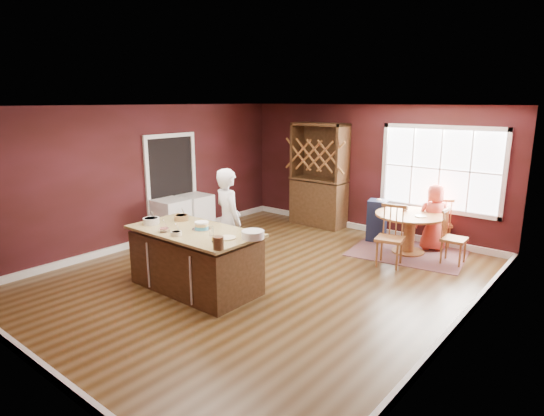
{
  "coord_description": "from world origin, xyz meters",
  "views": [
    {
      "loc": [
        4.44,
        -5.23,
        2.78
      ],
      "look_at": [
        -0.16,
        0.42,
        1.05
      ],
      "focal_mm": 30.0,
      "sensor_mm": 36.0,
      "label": 1
    }
  ],
  "objects_px": {
    "kitchen_island": "(195,261)",
    "high_chair": "(377,220)",
    "chair_north": "(440,221)",
    "toddler": "(382,202)",
    "dryer": "(196,215)",
    "seated_woman": "(434,217)",
    "baker": "(228,221)",
    "hutch": "(319,175)",
    "washer": "(171,221)",
    "dining_table": "(410,225)",
    "chair_south": "(390,236)",
    "chair_east": "(454,237)",
    "layer_cake": "(202,226)"
  },
  "relations": [
    {
      "from": "dining_table",
      "to": "seated_woman",
      "type": "height_order",
      "value": "seated_woman"
    },
    {
      "from": "kitchen_island",
      "to": "toddler",
      "type": "xyz_separation_m",
      "value": [
        1.08,
        3.96,
        0.37
      ]
    },
    {
      "from": "seated_woman",
      "to": "dryer",
      "type": "relative_size",
      "value": 1.47
    },
    {
      "from": "baker",
      "to": "high_chair",
      "type": "bearing_deg",
      "value": -90.34
    },
    {
      "from": "dryer",
      "to": "dining_table",
      "type": "bearing_deg",
      "value": 23.55
    },
    {
      "from": "hutch",
      "to": "layer_cake",
      "type": "bearing_deg",
      "value": -81.04
    },
    {
      "from": "dryer",
      "to": "kitchen_island",
      "type": "bearing_deg",
      "value": -41.62
    },
    {
      "from": "chair_north",
      "to": "seated_woman",
      "type": "distance_m",
      "value": 0.35
    },
    {
      "from": "layer_cake",
      "to": "seated_woman",
      "type": "height_order",
      "value": "seated_woman"
    },
    {
      "from": "hutch",
      "to": "dryer",
      "type": "distance_m",
      "value": 2.87
    },
    {
      "from": "dining_table",
      "to": "chair_north",
      "type": "relative_size",
      "value": 1.29
    },
    {
      "from": "chair_south",
      "to": "dining_table",
      "type": "bearing_deg",
      "value": 78.25
    },
    {
      "from": "hutch",
      "to": "chair_south",
      "type": "bearing_deg",
      "value": -30.84
    },
    {
      "from": "dining_table",
      "to": "toddler",
      "type": "height_order",
      "value": "toddler"
    },
    {
      "from": "layer_cake",
      "to": "high_chair",
      "type": "bearing_deg",
      "value": 76.3
    },
    {
      "from": "washer",
      "to": "dryer",
      "type": "xyz_separation_m",
      "value": [
        0.0,
        0.64,
        -0.0
      ]
    },
    {
      "from": "chair_north",
      "to": "toddler",
      "type": "bearing_deg",
      "value": -7.89
    },
    {
      "from": "chair_north",
      "to": "seated_woman",
      "type": "xyz_separation_m",
      "value": [
        -0.01,
        -0.32,
        0.14
      ]
    },
    {
      "from": "seated_woman",
      "to": "hutch",
      "type": "xyz_separation_m",
      "value": [
        -2.67,
        0.12,
        0.51
      ]
    },
    {
      "from": "chair_east",
      "to": "chair_south",
      "type": "height_order",
      "value": "chair_south"
    },
    {
      "from": "dining_table",
      "to": "washer",
      "type": "height_order",
      "value": "washer"
    },
    {
      "from": "layer_cake",
      "to": "washer",
      "type": "relative_size",
      "value": 0.33
    },
    {
      "from": "layer_cake",
      "to": "chair_south",
      "type": "height_order",
      "value": "chair_south"
    },
    {
      "from": "dining_table",
      "to": "dryer",
      "type": "height_order",
      "value": "dryer"
    },
    {
      "from": "layer_cake",
      "to": "toddler",
      "type": "bearing_deg",
      "value": 75.48
    },
    {
      "from": "chair_east",
      "to": "dryer",
      "type": "distance_m",
      "value": 5.06
    },
    {
      "from": "kitchen_island",
      "to": "seated_woman",
      "type": "distance_m",
      "value": 4.58
    },
    {
      "from": "dryer",
      "to": "chair_north",
      "type": "bearing_deg",
      "value": 30.5
    },
    {
      "from": "kitchen_island",
      "to": "dryer",
      "type": "xyz_separation_m",
      "value": [
        -2.12,
        1.89,
        -0.01
      ]
    },
    {
      "from": "high_chair",
      "to": "baker",
      "type": "bearing_deg",
      "value": -125.32
    },
    {
      "from": "chair_north",
      "to": "seated_woman",
      "type": "bearing_deg",
      "value": 57.53
    },
    {
      "from": "dining_table",
      "to": "hutch",
      "type": "bearing_deg",
      "value": 166.46
    },
    {
      "from": "chair_south",
      "to": "hutch",
      "type": "xyz_separation_m",
      "value": [
        -2.41,
        1.44,
        0.62
      ]
    },
    {
      "from": "dining_table",
      "to": "chair_east",
      "type": "xyz_separation_m",
      "value": [
        0.83,
        -0.06,
        -0.05
      ]
    },
    {
      "from": "layer_cake",
      "to": "toddler",
      "type": "relative_size",
      "value": 1.1
    },
    {
      "from": "seated_woman",
      "to": "baker",
      "type": "bearing_deg",
      "value": 22.36
    },
    {
      "from": "chair_north",
      "to": "toddler",
      "type": "height_order",
      "value": "chair_north"
    },
    {
      "from": "layer_cake",
      "to": "chair_east",
      "type": "height_order",
      "value": "layer_cake"
    },
    {
      "from": "kitchen_island",
      "to": "high_chair",
      "type": "bearing_deg",
      "value": 75.54
    },
    {
      "from": "hutch",
      "to": "washer",
      "type": "xyz_separation_m",
      "value": [
        -1.55,
        -2.94,
        -0.71
      ]
    },
    {
      "from": "toddler",
      "to": "dryer",
      "type": "height_order",
      "value": "toddler"
    },
    {
      "from": "chair_south",
      "to": "hutch",
      "type": "height_order",
      "value": "hutch"
    },
    {
      "from": "layer_cake",
      "to": "toddler",
      "type": "height_order",
      "value": "layer_cake"
    },
    {
      "from": "hutch",
      "to": "chair_north",
      "type": "bearing_deg",
      "value": 4.18
    },
    {
      "from": "dining_table",
      "to": "washer",
      "type": "relative_size",
      "value": 1.46
    },
    {
      "from": "chair_north",
      "to": "high_chair",
      "type": "xyz_separation_m",
      "value": [
        -1.1,
        -0.45,
        -0.05
      ]
    },
    {
      "from": "kitchen_island",
      "to": "hutch",
      "type": "xyz_separation_m",
      "value": [
        -0.57,
        4.19,
        0.71
      ]
    },
    {
      "from": "chair_east",
      "to": "hutch",
      "type": "height_order",
      "value": "hutch"
    },
    {
      "from": "high_chair",
      "to": "kitchen_island",
      "type": "bearing_deg",
      "value": -120.39
    },
    {
      "from": "toddler",
      "to": "hutch",
      "type": "relative_size",
      "value": 0.11
    }
  ]
}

